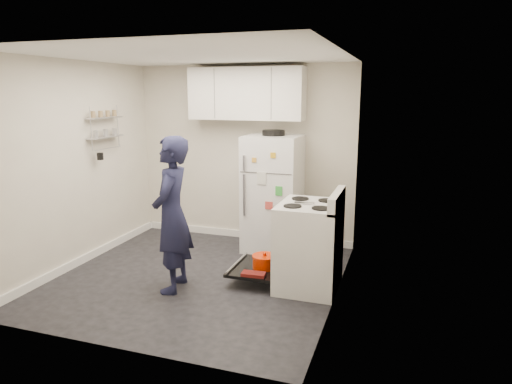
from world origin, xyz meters
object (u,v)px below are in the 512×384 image
(open_oven_door, at_px, (260,265))
(person, at_px, (172,215))
(electric_range, at_px, (308,246))
(refrigerator, at_px, (273,193))

(open_oven_door, bearing_deg, person, -148.22)
(open_oven_door, distance_m, person, 1.17)
(electric_range, distance_m, open_oven_door, 0.62)
(open_oven_door, bearing_deg, refrigerator, 98.99)
(electric_range, xyz_separation_m, person, (-1.37, -0.51, 0.37))
(electric_range, height_order, refrigerator, refrigerator)
(electric_range, distance_m, person, 1.51)
(person, bearing_deg, open_oven_door, 111.15)
(electric_range, height_order, open_oven_door, electric_range)
(open_oven_door, xyz_separation_m, refrigerator, (-0.17, 1.10, 0.60))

